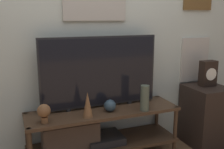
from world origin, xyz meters
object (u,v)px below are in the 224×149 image
object	(u,v)px
decorative_bust	(44,112)
television	(100,72)
vase_tall_ceramic	(145,98)
vase_round_glass	(110,106)
mantel_clock	(208,73)
vase_slim_bronze	(88,105)

from	to	relation	value
decorative_bust	television	bearing A→B (deg)	20.23
vase_tall_ceramic	vase_round_glass	size ratio (longest dim) A/B	2.17
television	vase_round_glass	xyz separation A→B (m)	(0.05, -0.15, -0.30)
mantel_clock	vase_round_glass	bearing A→B (deg)	-176.30
television	vase_round_glass	world-z (taller)	television
vase_slim_bronze	television	bearing A→B (deg)	48.34
mantel_clock	vase_tall_ceramic	bearing A→B (deg)	-168.80
vase_tall_ceramic	decorative_bust	size ratio (longest dim) A/B	1.49
television	vase_tall_ceramic	distance (m)	0.50
mantel_clock	television	bearing A→B (deg)	176.81
television	vase_slim_bronze	xyz separation A→B (m)	(-0.19, -0.21, -0.24)
vase_tall_ceramic	vase_round_glass	distance (m)	0.34
vase_tall_ceramic	decorative_bust	bearing A→B (deg)	177.71
vase_round_glass	mantel_clock	size ratio (longest dim) A/B	0.40
vase_slim_bronze	decorative_bust	size ratio (longest dim) A/B	1.38
television	mantel_clock	xyz separation A→B (m)	(1.25, -0.07, -0.10)
vase_slim_bronze	mantel_clock	world-z (taller)	mantel_clock
vase_slim_bronze	mantel_clock	xyz separation A→B (m)	(1.44, 0.14, 0.14)
decorative_bust	mantel_clock	distance (m)	1.83
television	vase_slim_bronze	size ratio (longest dim) A/B	5.07
vase_tall_ceramic	decorative_bust	world-z (taller)	vase_tall_ceramic
television	decorative_bust	size ratio (longest dim) A/B	7.00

